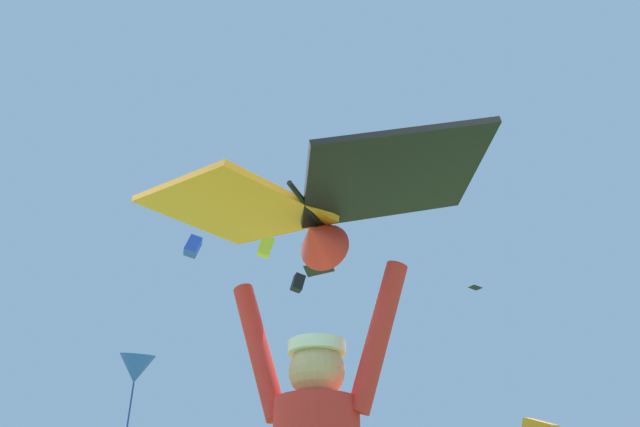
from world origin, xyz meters
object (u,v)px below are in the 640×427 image
at_px(distant_kite_yellow_overhead_distant, 266,247).
at_px(distant_kite_black_mid_right, 319,268).
at_px(held_stunt_kite, 312,206).
at_px(distant_kite_black_high_left, 475,287).
at_px(distant_kite_blue_high_right, 136,369).
at_px(distant_kite_black_mid_left, 298,283).
at_px(distant_kite_blue_low_right, 193,246).

bearing_deg(distant_kite_yellow_overhead_distant, distant_kite_black_mid_right, -80.99).
height_order(held_stunt_kite, distant_kite_yellow_overhead_distant, distant_kite_yellow_overhead_distant).
relative_size(held_stunt_kite, distant_kite_black_high_left, 2.37).
distance_m(held_stunt_kite, distant_kite_blue_high_right, 13.00).
xyz_separation_m(distant_kite_black_mid_left, distant_kite_blue_high_right, (-2.87, -17.84, -9.97)).
height_order(distant_kite_black_mid_left, distant_kite_blue_low_right, distant_kite_blue_low_right).
bearing_deg(distant_kite_black_mid_right, distant_kite_blue_high_right, 161.59).
distance_m(distant_kite_black_mid_right, distant_kite_blue_high_right, 4.91).
height_order(distant_kite_black_mid_right, distant_kite_blue_high_right, distant_kite_black_mid_right).
xyz_separation_m(distant_kite_black_high_left, distant_kite_black_mid_right, (-7.77, -16.58, -6.60)).
bearing_deg(distant_kite_yellow_overhead_distant, distant_kite_black_mid_left, -65.45).
bearing_deg(distant_kite_black_mid_left, distant_kite_blue_low_right, 144.76).
height_order(held_stunt_kite, distant_kite_blue_high_right, distant_kite_blue_high_right).
bearing_deg(distant_kite_yellow_overhead_distant, distant_kite_blue_high_right, -90.88).
xyz_separation_m(distant_kite_black_high_left, distant_kite_blue_high_right, (-12.06, -15.15, -8.51)).
bearing_deg(held_stunt_kite, distant_kite_black_mid_left, 92.94).
distance_m(distant_kite_black_mid_left, distant_kite_yellow_overhead_distant, 7.86).
distance_m(distant_kite_blue_high_right, distant_kite_blue_low_right, 27.85).
height_order(distant_kite_yellow_overhead_distant, distant_kite_blue_low_right, distant_kite_yellow_overhead_distant).
relative_size(distant_kite_black_high_left, distant_kite_blue_high_right, 0.36).
xyz_separation_m(distant_kite_yellow_overhead_distant, distant_kite_black_high_left, (11.70, -8.18, -6.50)).
distance_m(distant_kite_black_mid_left, distant_kite_black_mid_right, 20.93).
height_order(distant_kite_black_high_left, distant_kite_blue_high_right, distant_kite_black_high_left).
bearing_deg(distant_kite_black_high_left, held_stunt_kite, -105.80).
bearing_deg(held_stunt_kite, distant_kite_yellow_overhead_distant, 96.52).
bearing_deg(distant_kite_black_mid_right, distant_kite_blue_low_right, 109.77).
relative_size(distant_kite_black_mid_left, distant_kite_black_high_left, 1.50).
xyz_separation_m(held_stunt_kite, distant_kite_yellow_overhead_distant, (-4.03, 35.27, 17.70)).
relative_size(distant_kite_black_high_left, distant_kite_blue_low_right, 0.44).
distance_m(distant_kite_yellow_overhead_distant, distant_kite_black_mid_right, 28.28).
height_order(distant_kite_black_high_left, distant_kite_blue_low_right, distant_kite_blue_low_right).
distance_m(distant_kite_black_mid_left, distant_kite_blue_low_right, 10.32).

